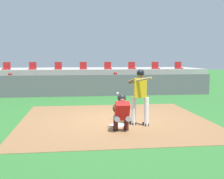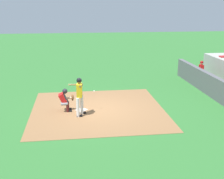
% 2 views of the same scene
% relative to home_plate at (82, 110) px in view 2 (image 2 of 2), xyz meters
% --- Properties ---
extents(ground_plane, '(80.00, 80.00, 0.00)m').
position_rel_home_plate_xyz_m(ground_plane, '(0.00, 0.80, -0.02)').
color(ground_plane, '#2D6B2D').
extents(dirt_infield, '(6.40, 6.40, 0.01)m').
position_rel_home_plate_xyz_m(dirt_infield, '(0.00, 0.80, -0.02)').
color(dirt_infield, olive).
rests_on(dirt_infield, ground).
extents(home_plate, '(0.62, 0.62, 0.02)m').
position_rel_home_plate_xyz_m(home_plate, '(0.00, 0.00, 0.00)').
color(home_plate, white).
rests_on(home_plate, dirt_infield).
extents(batter_at_plate, '(0.65, 0.79, 1.80)m').
position_rel_home_plate_xyz_m(batter_at_plate, '(0.69, -0.08, 1.01)').
color(batter_at_plate, silver).
rests_on(batter_at_plate, ground).
extents(catcher_crouched, '(0.48, 1.74, 1.13)m').
position_rel_home_plate_xyz_m(catcher_crouched, '(-0.01, -0.75, 0.59)').
color(catcher_crouched, gray).
rests_on(catcher_crouched, ground).
extents(dugout_wall, '(13.00, 0.30, 1.20)m').
position_rel_home_plate_xyz_m(dugout_wall, '(0.00, 7.30, 0.58)').
color(dugout_wall, '#59595E').
rests_on(dugout_wall, ground).
extents(dugout_player_0, '(0.49, 0.70, 1.30)m').
position_rel_home_plate_xyz_m(dugout_player_0, '(-5.06, 8.14, 0.65)').
color(dugout_player_0, '#939399').
rests_on(dugout_player_0, ground).
extents(stadium_seat_0, '(0.46, 0.46, 0.48)m').
position_rel_home_plate_xyz_m(stadium_seat_0, '(-5.69, 10.18, 1.51)').
color(stadium_seat_0, '#A51E1E').
rests_on(stadium_seat_0, stands_platform).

